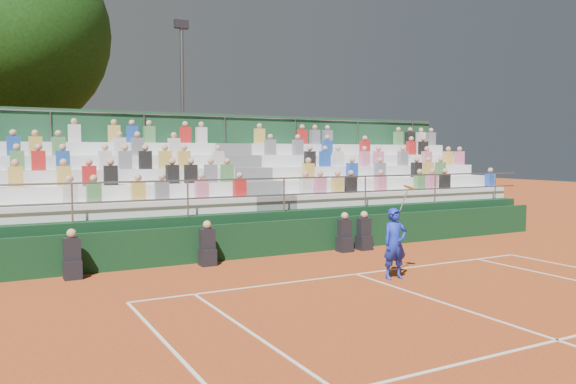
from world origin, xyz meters
TOP-DOWN VIEW (x-y plane):
  - ground at (0.00, 0.00)m, footprint 90.00×90.00m
  - courtside_wall at (0.00, 3.20)m, footprint 20.00×0.15m
  - line_officials at (-1.31, 2.75)m, footprint 8.79×0.40m
  - grandstand at (-0.02, 6.44)m, footprint 20.00×5.20m
  - tennis_player at (0.54, -0.81)m, footprint 0.86×0.47m
  - tree_east at (-6.99, 14.66)m, footprint 8.20×8.20m
  - floodlight_mast at (-0.30, 12.58)m, footprint 0.60×0.25m

SIDE VIEW (x-z plane):
  - ground at x=0.00m, z-range 0.00..0.00m
  - line_officials at x=-1.31m, z-range -0.12..1.07m
  - courtside_wall at x=0.00m, z-range 0.00..1.00m
  - tennis_player at x=0.54m, z-range -0.27..1.95m
  - grandstand at x=-0.02m, z-range -1.12..3.28m
  - floodlight_mast at x=-0.30m, z-range 0.68..9.31m
  - tree_east at x=-6.99m, z-range 1.86..13.80m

